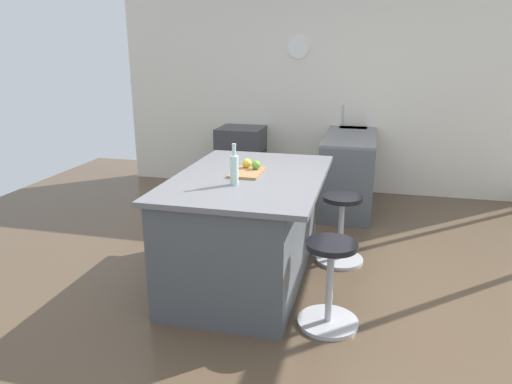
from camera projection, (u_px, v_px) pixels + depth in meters
The scene contains 11 objects.
ground_plane at pixel (269, 292), 3.85m from camera, with size 8.11×8.11×0.00m, color brown.
interior_partition_left at pixel (319, 86), 6.32m from camera, with size 0.15×5.51×2.85m.
sink_cabinet at pixel (350, 163), 6.18m from camera, with size 2.27×0.60×1.19m.
oven_range at pixel (241, 159), 6.52m from camera, with size 0.60×0.61×0.88m.
kitchen_island at pixel (245, 228), 3.94m from camera, with size 1.73×1.18×0.92m.
stool_by_window at pixel (341, 231), 4.32m from camera, with size 0.44×0.44×0.64m.
stool_middle at pixel (330, 286), 3.31m from camera, with size 0.44×0.44×0.64m.
cutting_board at pixel (247, 173), 3.84m from camera, with size 0.36×0.24×0.02m, color olive.
apple_yellow at pixel (247, 163), 3.94m from camera, with size 0.08×0.08×0.08m, color gold.
apple_green at pixel (256, 165), 3.90m from camera, with size 0.07×0.07×0.07m, color #609E2D.
water_bottle at pixel (234, 169), 3.50m from camera, with size 0.06×0.06×0.31m.
Camera 1 is at (3.36, 0.72, 1.91)m, focal length 33.04 mm.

